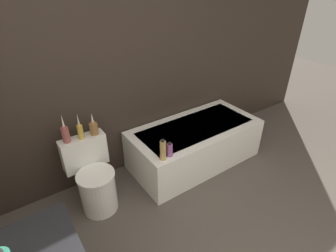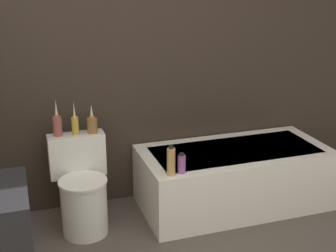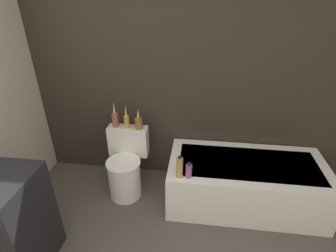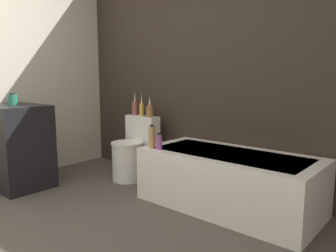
{
  "view_description": "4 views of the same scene",
  "coord_description": "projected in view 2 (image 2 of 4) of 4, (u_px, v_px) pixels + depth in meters",
  "views": [
    {
      "loc": [
        -1.08,
        -0.26,
        2.08
      ],
      "look_at": [
        0.14,
        1.49,
        0.81
      ],
      "focal_mm": 28.0,
      "sensor_mm": 36.0,
      "label": 1
    },
    {
      "loc": [
        -0.96,
        -1.5,
        1.93
      ],
      "look_at": [
        0.05,
        1.54,
        0.83
      ],
      "focal_mm": 50.0,
      "sensor_mm": 36.0,
      "label": 2
    },
    {
      "loc": [
        0.18,
        -0.48,
        2.05
      ],
      "look_at": [
        -0.09,
        1.65,
        0.9
      ],
      "focal_mm": 28.0,
      "sensor_mm": 36.0,
      "label": 3
    },
    {
      "loc": [
        2.13,
        -0.77,
        1.17
      ],
      "look_at": [
        0.11,
        1.59,
        0.7
      ],
      "focal_mm": 35.0,
      "sensor_mm": 36.0,
      "label": 4
    }
  ],
  "objects": [
    {
      "name": "vase_gold",
      "position": [
        57.0,
        124.0,
        3.51
      ],
      "size": [
        0.07,
        0.07,
        0.28
      ],
      "color": "#994C47",
      "rests_on": "toilet"
    },
    {
      "name": "vase_bronze",
      "position": [
        92.0,
        123.0,
        3.58
      ],
      "size": [
        0.08,
        0.08,
        0.23
      ],
      "color": "olive",
      "rests_on": "toilet"
    },
    {
      "name": "wall_back_tiled",
      "position": [
        138.0,
        49.0,
        3.77
      ],
      "size": [
        6.4,
        0.06,
        2.6
      ],
      "color": "#332821",
      "rests_on": "ground_plane"
    },
    {
      "name": "toilet",
      "position": [
        82.0,
        191.0,
        3.54
      ],
      "size": [
        0.43,
        0.5,
        0.71
      ],
      "color": "white",
      "rests_on": "ground"
    },
    {
      "name": "shampoo_bottle_tall",
      "position": [
        171.0,
        161.0,
        3.36
      ],
      "size": [
        0.06,
        0.06,
        0.23
      ],
      "color": "tan",
      "rests_on": "bathtub"
    },
    {
      "name": "vase_silver",
      "position": [
        75.0,
        124.0,
        3.53
      ],
      "size": [
        0.05,
        0.05,
        0.26
      ],
      "color": "gold",
      "rests_on": "toilet"
    },
    {
      "name": "bathtub",
      "position": [
        234.0,
        177.0,
        3.93
      ],
      "size": [
        1.56,
        0.76,
        0.5
      ],
      "color": "white",
      "rests_on": "ground"
    },
    {
      "name": "shampoo_bottle_short",
      "position": [
        182.0,
        164.0,
        3.4
      ],
      "size": [
        0.06,
        0.06,
        0.16
      ],
      "color": "#8C4C8C",
      "rests_on": "bathtub"
    }
  ]
}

